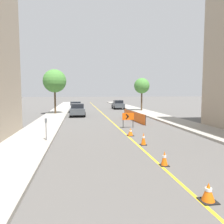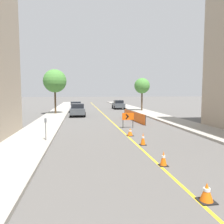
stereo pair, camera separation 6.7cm
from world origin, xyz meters
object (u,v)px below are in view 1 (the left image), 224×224
arrow_barricade_primary (128,117)px  parked_car_curb_far (118,104)px  traffic_cone_farthest (130,132)px  parking_meter_near_curb (46,125)px  street_tree_right_near (142,86)px  traffic_cone_fourth (164,159)px  parked_car_curb_mid (76,107)px  traffic_cone_fifth (143,139)px  traffic_cone_third (208,192)px  parked_car_curb_near (78,110)px  street_tree_left_near (55,81)px

arrow_barricade_primary → parked_car_curb_far: 21.35m
parked_car_curb_far → traffic_cone_farthest: bearing=-97.6°
parking_meter_near_curb → street_tree_right_near: 23.47m
traffic_cone_fourth → parked_car_curb_mid: bearing=98.7°
traffic_cone_fourth → traffic_cone_fifth: bearing=87.0°
traffic_cone_farthest → street_tree_right_near: size_ratio=0.11×
traffic_cone_farthest → parked_car_curb_far: parked_car_curb_far is taller
parked_car_curb_mid → traffic_cone_farthest: bearing=-78.0°
traffic_cone_third → traffic_cone_fifth: (0.13, 6.60, 0.09)m
traffic_cone_fourth → street_tree_right_near: 26.13m
traffic_cone_fourth → parked_car_curb_near: bearing=100.5°
arrow_barricade_primary → parked_car_curb_mid: size_ratio=0.30×
traffic_cone_third → parked_car_curb_far: size_ratio=0.13×
street_tree_left_near → traffic_cone_fourth: bearing=-73.2°
traffic_cone_farthest → parked_car_curb_mid: bearing=101.6°
traffic_cone_third → traffic_cone_farthest: (0.01, 9.32, 0.00)m
traffic_cone_farthest → street_tree_right_near: street_tree_right_near is taller
traffic_cone_fifth → street_tree_right_near: size_ratio=0.14×
traffic_cone_third → traffic_cone_fifth: size_ratio=0.75×
traffic_cone_farthest → parked_car_curb_far: 24.68m
parked_car_curb_mid → street_tree_right_near: 10.86m
arrow_barricade_primary → parked_car_curb_far: size_ratio=0.30×
traffic_cone_fourth → parking_meter_near_curb: size_ratio=0.46×
traffic_cone_fifth → traffic_cone_farthest: size_ratio=1.32×
traffic_cone_fourth → traffic_cone_farthest: bearing=89.4°
parked_car_curb_mid → parking_meter_near_curb: size_ratio=3.19×
parked_car_curb_mid → street_tree_right_near: size_ratio=0.85×
traffic_cone_fourth → parked_car_curb_near: 20.00m
parked_car_curb_mid → street_tree_left_near: (-2.69, -3.86, 3.73)m
parked_car_curb_near → parked_car_curb_mid: 6.21m
parking_meter_near_curb → parked_car_curb_far: bearing=70.6°
traffic_cone_third → parking_meter_near_curb: bearing=124.5°
parked_car_curb_near → street_tree_right_near: (10.01, 5.41, 3.22)m
street_tree_left_near → parking_meter_near_curb: bearing=-85.9°
traffic_cone_third → parked_car_curb_near: parked_car_curb_near is taller
traffic_cone_farthest → arrow_barricade_primary: (0.58, 3.27, 0.66)m
traffic_cone_fifth → parked_car_curb_mid: size_ratio=0.17×
traffic_cone_fifth → street_tree_left_near: street_tree_left_near is taller
parked_car_curb_mid → parked_car_curb_far: 8.99m
arrow_barricade_primary → parked_car_curb_mid: bearing=102.0°
traffic_cone_third → parked_car_curb_far: (3.54, 33.73, 0.53)m
traffic_cone_third → traffic_cone_fourth: traffic_cone_fourth is taller
traffic_cone_third → street_tree_left_near: size_ratio=0.09×
traffic_cone_fifth → parked_car_curb_near: 16.53m
traffic_cone_fourth → arrow_barricade_primary: arrow_barricade_primary is taller
traffic_cone_fifth → street_tree_left_near: bearing=110.4°
traffic_cone_fifth → traffic_cone_farthest: (-0.12, 2.72, -0.09)m
traffic_cone_farthest → street_tree_right_near: bearing=71.4°
parked_car_curb_mid → parked_car_curb_near: bearing=-86.6°
arrow_barricade_primary → parked_car_curb_near: 10.95m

